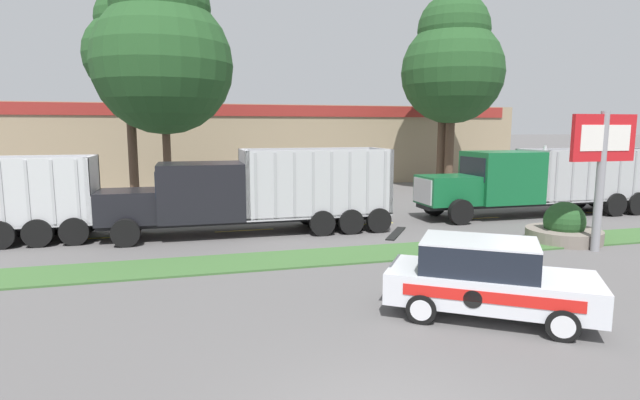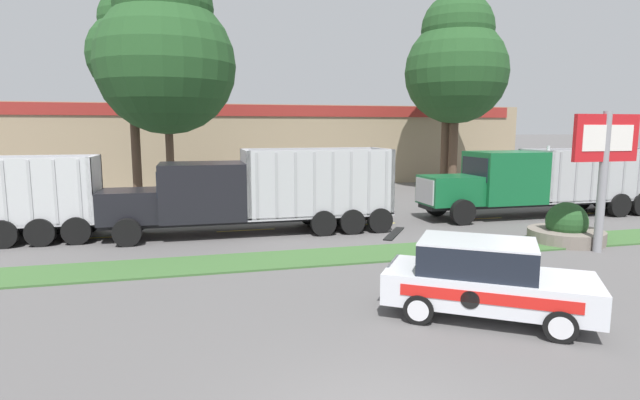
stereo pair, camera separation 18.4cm
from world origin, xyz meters
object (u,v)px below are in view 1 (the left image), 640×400
dump_truck_lead (524,183)px  store_sign_post (602,154)px  rally_car (486,278)px  dump_truck_mid (229,196)px  stone_planter (564,229)px

dump_truck_lead → store_sign_post: store_sign_post is taller
rally_car → dump_truck_lead: bearing=50.0°
dump_truck_mid → stone_planter: (11.89, -4.54, -1.04)m
rally_car → stone_planter: 9.20m
dump_truck_lead → stone_planter: (-2.06, -5.10, -1.10)m
dump_truck_lead → rally_car: 14.29m
rally_car → stone_planter: bearing=39.3°
dump_truck_lead → dump_truck_mid: dump_truck_mid is taller
rally_car → stone_planter: rally_car is taller
rally_car → store_sign_post: (7.11, 4.32, 2.43)m
dump_truck_lead → dump_truck_mid: bearing=-177.7°
store_sign_post → stone_planter: bearing=90.0°
dump_truck_mid → store_sign_post: (11.89, -6.05, 1.79)m
dump_truck_mid → rally_car: 11.43m
dump_truck_lead → stone_planter: dump_truck_lead is taller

